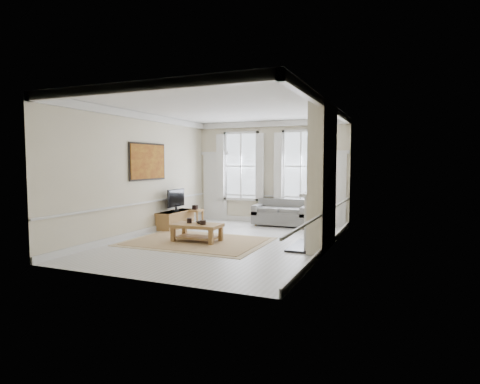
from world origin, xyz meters
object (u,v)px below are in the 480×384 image
at_px(side_table, 195,213).
at_px(tv_stand, 176,219).
at_px(coffee_table, 197,227).
at_px(sofa, 282,215).

bearing_deg(side_table, tv_stand, -123.54).
height_order(coffee_table, tv_stand, tv_stand).
bearing_deg(side_table, coffee_table, -59.63).
relative_size(sofa, coffee_table, 1.40).
bearing_deg(sofa, tv_stand, -149.30).
height_order(sofa, coffee_table, sofa).
distance_m(sofa, side_table, 2.79).
relative_size(side_table, coffee_table, 0.42).
distance_m(sofa, tv_stand, 3.38).
xyz_separation_m(side_table, coffee_table, (1.31, -2.23, -0.04)).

